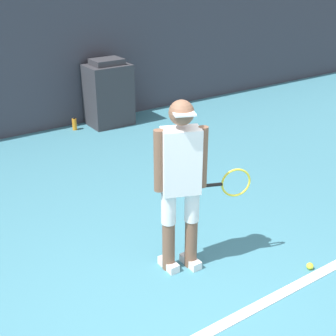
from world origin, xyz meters
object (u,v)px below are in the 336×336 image
at_px(covered_chair, 109,94).
at_px(water_bottle, 74,124).
at_px(tennis_ball, 310,266).
at_px(tennis_player, 182,180).

relative_size(covered_chair, water_bottle, 5.18).
height_order(tennis_ball, covered_chair, covered_chair).
bearing_deg(covered_chair, tennis_player, -108.90).
relative_size(tennis_player, covered_chair, 1.44).
bearing_deg(tennis_ball, tennis_player, 143.59).
distance_m(tennis_player, tennis_ball, 1.54).
bearing_deg(water_bottle, covered_chair, -5.47).
bearing_deg(tennis_player, covered_chair, 93.13).
relative_size(tennis_player, water_bottle, 7.45).
height_order(tennis_player, covered_chair, tennis_player).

